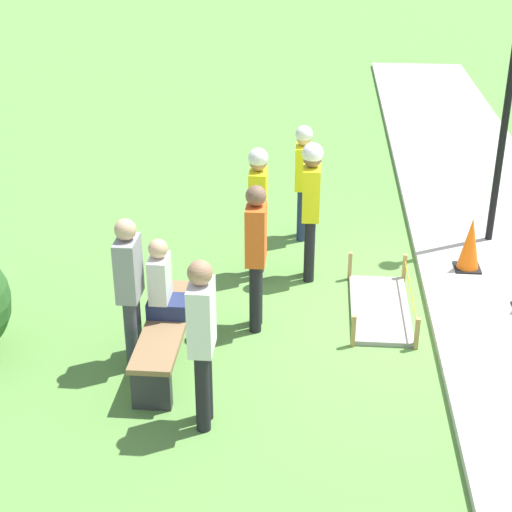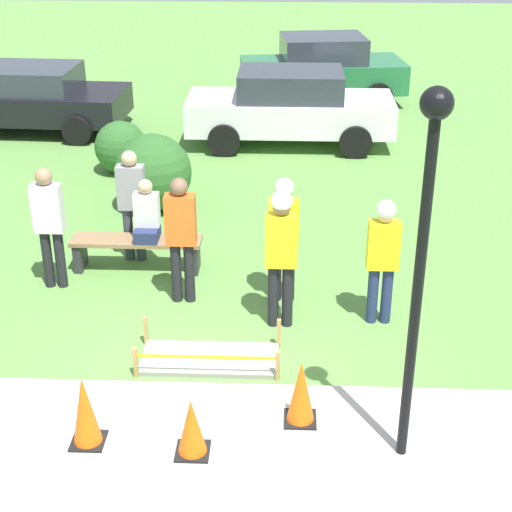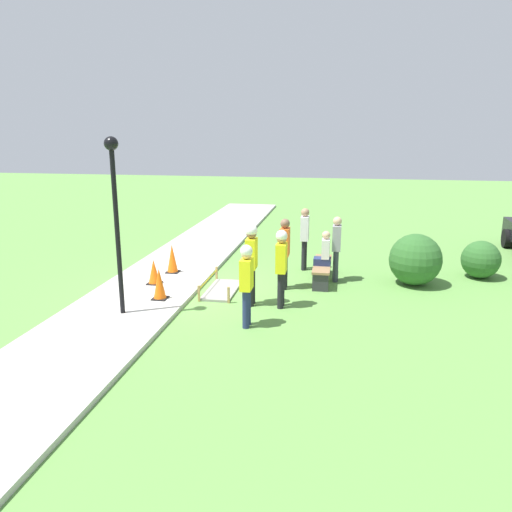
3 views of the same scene
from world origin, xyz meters
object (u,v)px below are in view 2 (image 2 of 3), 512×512
Objects in this scene: park_bench at (137,248)px; lamppost_near at (424,230)px; traffic_cone_sidewalk_edge at (301,392)px; parked_car_white at (290,107)px; parked_car_black at (31,98)px; worker_supervisor at (383,252)px; traffic_cone_far_patch at (192,427)px; traffic_cone_near_patch at (85,411)px; worker_trainee at (281,246)px; bystander_in_orange_shirt at (181,233)px; parked_car_green at (322,69)px; bystander_in_white_shirt at (132,199)px; worker_assistant at (284,229)px; bystander_in_gray_shirt at (49,221)px; person_seated_on_bench at (147,216)px.

park_bench is 5.71m from lamppost_near.
park_bench is (-2.37, 3.61, -0.11)m from traffic_cone_sidewalk_edge.
parked_car_white reaches higher than parked_car_black.
parked_car_black is (-7.01, 8.23, -0.25)m from worker_supervisor.
parked_car_black reaches higher than traffic_cone_far_patch.
worker_trainee is (1.91, 2.55, 0.64)m from traffic_cone_near_patch.
lamppost_near reaches higher than traffic_cone_near_patch.
parked_car_green is at bearing 77.92° from bystander_in_orange_shirt.
bystander_in_orange_shirt is (-1.57, 2.70, 0.56)m from traffic_cone_sidewalk_edge.
traffic_cone_sidewalk_edge is 4.68m from bystander_in_white_shirt.
park_bench is at bearing 131.31° from bystander_in_orange_shirt.
traffic_cone_far_patch is at bearing -107.37° from worker_trainee.
bystander_in_orange_shirt is (-1.35, -0.09, -0.04)m from worker_assistant.
traffic_cone_near_patch is at bearing -85.99° from bystander_in_white_shirt.
parked_car_green is (3.03, 9.52, 0.50)m from park_bench.
worker_trainee reaches higher than parked_car_white.
lamppost_near is 0.87× the size of parked_car_green.
bystander_in_gray_shirt is at bearing -136.99° from bystander_in_white_shirt.
person_seated_on_bench is at bearing -48.71° from bystander_in_white_shirt.
traffic_cone_sidewalk_edge reaches higher than park_bench.
bystander_in_orange_shirt is at bearing 79.58° from traffic_cone_near_patch.
person_seated_on_bench is at bearing 127.84° from lamppost_near.
parked_car_green is (1.74, 13.68, 0.45)m from traffic_cone_far_patch.
bystander_in_orange_shirt is 0.41× the size of parked_car_white.
parked_car_black is at bearing 122.52° from lamppost_near.
bystander_in_orange_shirt is 1.01× the size of bystander_in_gray_shirt.
traffic_cone_far_patch is at bearing -152.71° from traffic_cone_sidewalk_edge.
parked_car_white is at bearing -110.93° from parked_car_green.
worker_trainee is at bearing -38.40° from person_seated_on_bench.
worker_assistant is at bearing -4.57° from bystander_in_gray_shirt.
bystander_in_gray_shirt reaches higher than parked_car_white.
parked_car_green reaches higher than parked_car_black.
person_seated_on_bench is at bearing 141.60° from worker_trainee.
traffic_cone_near_patch is at bearing -89.32° from person_seated_on_bench.
parked_car_white reaches higher than traffic_cone_far_patch.
bystander_in_orange_shirt is at bearing -10.45° from bystander_in_gray_shirt.
bystander_in_gray_shirt is (-3.43, 3.04, 0.55)m from traffic_cone_sidewalk_edge.
bystander_in_orange_shirt is at bearing -57.82° from parked_car_black.
parked_car_green is (0.66, 13.13, 0.40)m from traffic_cone_sidewalk_edge.
worker_assistant is at bearing 94.43° from traffic_cone_sidewalk_edge.
person_seated_on_bench is 0.50× the size of bystander_in_gray_shirt.
parked_car_black is at bearing -165.80° from parked_car_green.
parked_car_white is (0.07, 6.94, -0.24)m from worker_assistant.
bystander_in_gray_shirt is 5.85m from lamppost_near.
worker_trainee is 0.51× the size of lamppost_near.
traffic_cone_near_patch is 10.37m from parked_car_white.
worker_assistant is at bearing 156.67° from worker_supervisor.
worker_supervisor reaches higher than parked_car_black.
traffic_cone_near_patch is 0.46× the size of bystander_in_white_shirt.
parked_car_white reaches higher than person_seated_on_bench.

